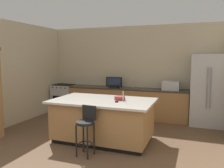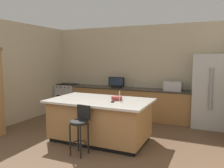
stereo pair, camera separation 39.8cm
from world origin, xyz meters
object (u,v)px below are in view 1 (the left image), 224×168
object	(u,v)px
kitchen_island	(103,120)
tv_monitor	(114,83)
refrigerator	(208,90)
fruit_bowl	(120,98)
range_oven	(64,98)
cell_phone	(117,102)
bar_stool_center	(86,126)
microwave	(171,86)

from	to	relation	value
kitchen_island	tv_monitor	world-z (taller)	tv_monitor
refrigerator	fruit_bowl	xyz separation A→B (m)	(-1.88, -1.95, -0.01)
range_oven	cell_phone	world-z (taller)	cell_phone
bar_stool_center	fruit_bowl	bearing A→B (deg)	75.31
tv_monitor	fruit_bowl	world-z (taller)	tv_monitor
microwave	tv_monitor	size ratio (longest dim) A/B	0.92
tv_monitor	bar_stool_center	xyz separation A→B (m)	(0.50, -2.94, -0.50)
microwave	bar_stool_center	xyz separation A→B (m)	(-1.23, -2.99, -0.48)
microwave	tv_monitor	distance (m)	1.73
kitchen_island	bar_stool_center	size ratio (longest dim) A/B	2.36
kitchen_island	bar_stool_center	distance (m)	0.85
tv_monitor	bar_stool_center	distance (m)	3.02
fruit_bowl	range_oven	bearing A→B (deg)	143.18
kitchen_island	microwave	xyz separation A→B (m)	(1.23, 2.15, 0.57)
range_oven	bar_stool_center	world-z (taller)	bar_stool_center
range_oven	tv_monitor	bearing A→B (deg)	-1.56
microwave	kitchen_island	bearing A→B (deg)	-119.92
tv_monitor	fruit_bowl	bearing A→B (deg)	-66.71
range_oven	fruit_bowl	world-z (taller)	fruit_bowl
microwave	fruit_bowl	bearing A→B (deg)	-113.59
cell_phone	kitchen_island	bearing A→B (deg)	139.74
refrigerator	range_oven	size ratio (longest dim) A/B	2.09
fruit_bowl	cell_phone	bearing A→B (deg)	-86.87
range_oven	cell_phone	bearing A→B (deg)	-39.95
microwave	cell_phone	xyz separation A→B (m)	(-0.87, -2.28, -0.11)
bar_stool_center	microwave	bearing A→B (deg)	72.75
bar_stool_center	fruit_bowl	xyz separation A→B (m)	(0.35, 0.96, 0.40)
bar_stool_center	cell_phone	distance (m)	0.88
range_oven	bar_stool_center	bearing A→B (deg)	-51.75
tv_monitor	bar_stool_center	bearing A→B (deg)	-80.31
microwave	cell_phone	distance (m)	2.44
tv_monitor	refrigerator	bearing A→B (deg)	-0.38
fruit_bowl	bar_stool_center	bearing A→B (deg)	-109.84
refrigerator	tv_monitor	bearing A→B (deg)	179.62
fruit_bowl	kitchen_island	bearing A→B (deg)	-160.98
refrigerator	kitchen_island	bearing A→B (deg)	-137.10
refrigerator	microwave	distance (m)	1.00
refrigerator	range_oven	xyz separation A→B (m)	(-4.59, 0.07, -0.51)
bar_stool_center	cell_phone	size ratio (longest dim) A/B	6.31
range_oven	cell_phone	distance (m)	3.57
microwave	cell_phone	bearing A→B (deg)	-110.92
range_oven	tv_monitor	world-z (taller)	tv_monitor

